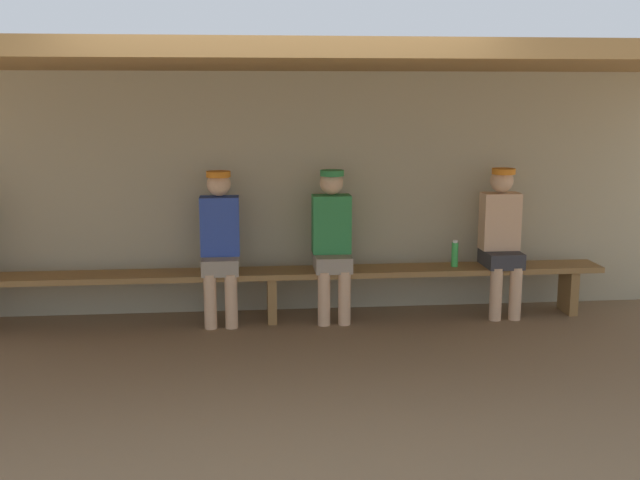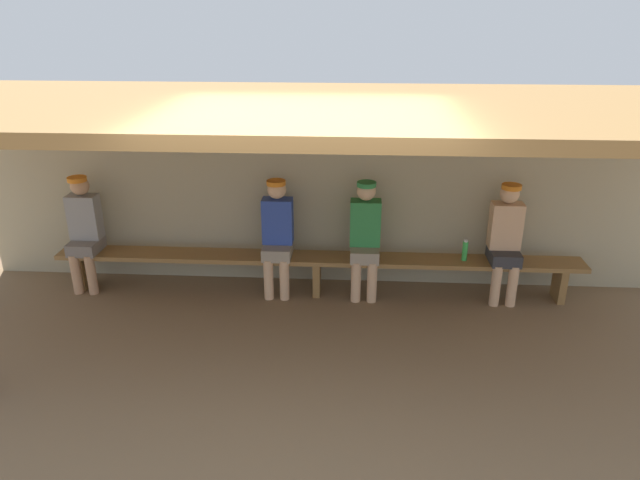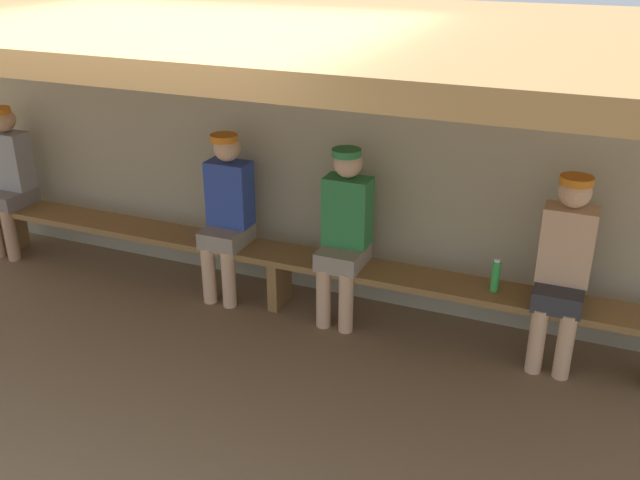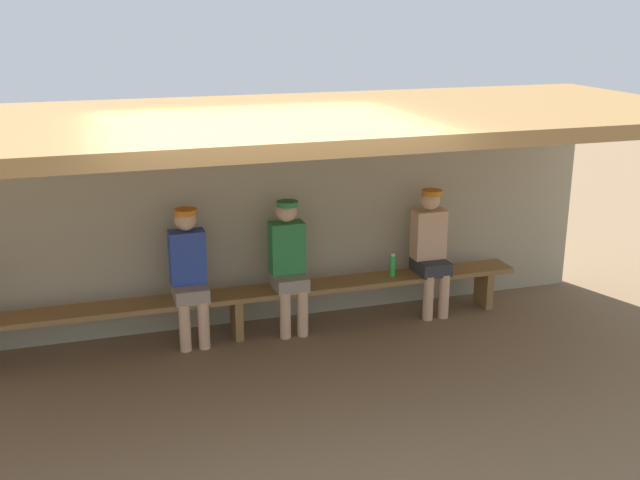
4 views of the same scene
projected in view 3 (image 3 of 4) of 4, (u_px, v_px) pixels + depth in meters
The scene contains 9 objects.
ground_plane at pixel (172, 416), 4.40m from camera, with size 24.00×24.00×0.00m, color brown.
back_wall at pixel (302, 157), 5.64m from camera, with size 8.00×0.20×2.20m, color tan.
dugout_roof at pixel (207, 25), 4.07m from camera, with size 8.00×2.80×0.12m, color olive.
bench at pixel (279, 260), 5.55m from camera, with size 6.00×0.36×0.46m.
player_leftmost at pixel (227, 209), 5.56m from camera, with size 0.34×0.42×1.34m.
player_with_sunglasses at pixel (344, 228), 5.22m from camera, with size 0.34×0.42×1.34m.
player_in_blue at pixel (8, 174), 6.35m from camera, with size 0.34×0.42×1.34m.
player_shirtless_tan at pixel (564, 264), 4.67m from camera, with size 0.34×0.42×1.34m.
water_bottle_blue at pixel (495, 276), 4.89m from camera, with size 0.06×0.06×0.25m.
Camera 3 is at (2.23, -2.95, 2.78)m, focal length 39.86 mm.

